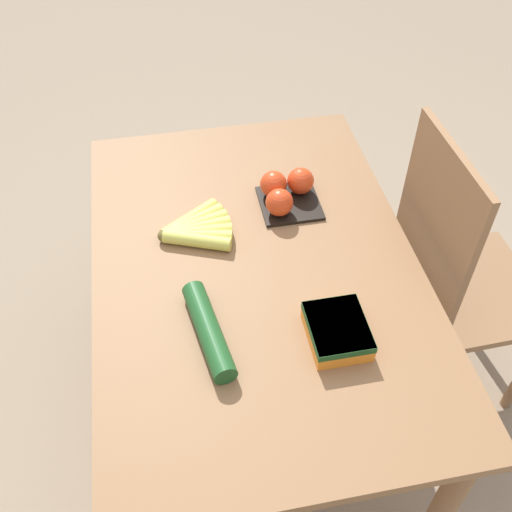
{
  "coord_description": "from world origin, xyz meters",
  "views": [
    {
      "loc": [
        1.04,
        -0.2,
        1.88
      ],
      "look_at": [
        0.0,
        0.0,
        0.76
      ],
      "focal_mm": 42.0,
      "sensor_mm": 36.0,
      "label": 1
    }
  ],
  "objects": [
    {
      "name": "ground_plane",
      "position": [
        0.0,
        0.0,
        0.0
      ],
      "size": [
        12.0,
        12.0,
        0.0
      ],
      "primitive_type": "plane",
      "color": "gray"
    },
    {
      "name": "cucumber_near",
      "position": [
        0.21,
        -0.15,
        0.76
      ],
      "size": [
        0.27,
        0.1,
        0.06
      ],
      "color": "#1E5123",
      "rests_on": "dining_table"
    },
    {
      "name": "chair",
      "position": [
        -0.02,
        0.61,
        0.52
      ],
      "size": [
        0.43,
        0.41,
        1.01
      ],
      "rotation": [
        0.0,
        0.0,
        3.17
      ],
      "color": "#8E6642",
      "rests_on": "ground_plane"
    },
    {
      "name": "dining_table",
      "position": [
        0.0,
        0.0,
        0.63
      ],
      "size": [
        1.26,
        0.84,
        0.73
      ],
      "color": "olive",
      "rests_on": "ground_plane"
    },
    {
      "name": "banana_bunch",
      "position": [
        -0.14,
        -0.14,
        0.75
      ],
      "size": [
        0.2,
        0.2,
        0.04
      ],
      "color": "brown",
      "rests_on": "dining_table"
    },
    {
      "name": "carrot_bag",
      "position": [
        0.27,
        0.14,
        0.76
      ],
      "size": [
        0.16,
        0.13,
        0.05
      ],
      "color": "orange",
      "rests_on": "dining_table"
    },
    {
      "name": "tomato_pack",
      "position": [
        -0.22,
        0.13,
        0.77
      ],
      "size": [
        0.17,
        0.17,
        0.09
      ],
      "color": "black",
      "rests_on": "dining_table"
    }
  ]
}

